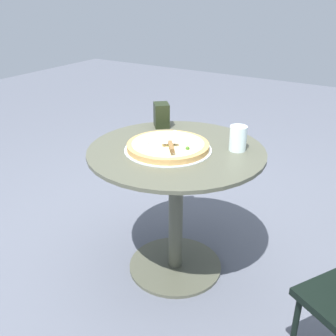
{
  "coord_description": "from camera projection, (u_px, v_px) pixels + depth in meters",
  "views": [
    {
      "loc": [
        0.92,
        -1.56,
        1.46
      ],
      "look_at": [
        -0.03,
        -0.03,
        0.62
      ],
      "focal_mm": 42.43,
      "sensor_mm": 36.0,
      "label": 1
    }
  ],
  "objects": [
    {
      "name": "ground_plane",
      "position": [
        175.0,
        266.0,
        2.26
      ],
      "size": [
        10.0,
        10.0,
        0.0
      ],
      "primitive_type": "plane",
      "color": "#555965"
    },
    {
      "name": "pizza_server",
      "position": [
        170.0,
        143.0,
        1.87
      ],
      "size": [
        0.17,
        0.2,
        0.02
      ],
      "color": "silver",
      "rests_on": "pizza_on_tray"
    },
    {
      "name": "patio_table",
      "position": [
        176.0,
        189.0,
        2.04
      ],
      "size": [
        0.88,
        0.88,
        0.72
      ],
      "color": "#4C4E3E",
      "rests_on": "ground"
    },
    {
      "name": "drinking_cup",
      "position": [
        238.0,
        138.0,
        1.91
      ],
      "size": [
        0.08,
        0.08,
        0.12
      ],
      "primitive_type": "cylinder",
      "color": "silver",
      "rests_on": "patio_table"
    },
    {
      "name": "napkin_dispenser",
      "position": [
        161.0,
        115.0,
        2.23
      ],
      "size": [
        0.13,
        0.13,
        0.13
      ],
      "primitive_type": "cube",
      "rotation": [
        0.0,
        0.0,
        2.29
      ],
      "color": "black",
      "rests_on": "patio_table"
    },
    {
      "name": "pizza_on_tray",
      "position": [
        168.0,
        146.0,
        1.94
      ],
      "size": [
        0.43,
        0.43,
        0.05
      ],
      "color": "silver",
      "rests_on": "patio_table"
    }
  ]
}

